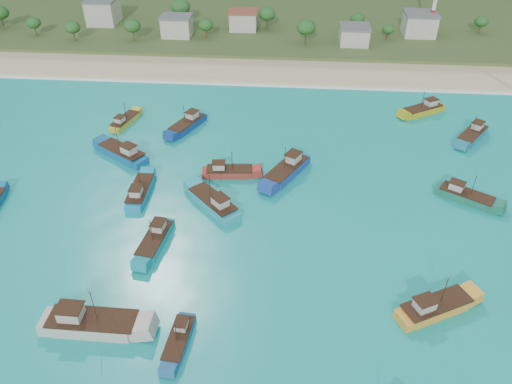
# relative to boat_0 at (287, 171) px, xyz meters

# --- Properties ---
(ground) EXTENTS (600.00, 600.00, 0.00)m
(ground) POSITION_rel_boat_0_xyz_m (-6.37, -28.18, -0.92)
(ground) COLOR #0D9188
(ground) RESTS_ON ground
(beach) EXTENTS (400.00, 18.00, 1.20)m
(beach) POSITION_rel_boat_0_xyz_m (-6.37, 50.82, -0.92)
(beach) COLOR beige
(beach) RESTS_ON ground
(land) EXTENTS (400.00, 110.00, 2.40)m
(land) POSITION_rel_boat_0_xyz_m (-6.37, 111.82, -0.92)
(land) COLOR #385123
(land) RESTS_ON ground
(surf_line) EXTENTS (400.00, 2.50, 0.08)m
(surf_line) POSITION_rel_boat_0_xyz_m (-6.37, 41.32, -0.92)
(surf_line) COLOR white
(surf_line) RESTS_ON ground
(village) EXTENTS (217.20, 28.06, 7.43)m
(village) POSITION_rel_boat_0_xyz_m (-3.39, 74.29, 3.79)
(village) COLOR beige
(village) RESTS_ON ground
(vegetation) EXTENTS (277.46, 26.35, 9.10)m
(vegetation) POSITION_rel_boat_0_xyz_m (-10.51, 74.91, 4.28)
(vegetation) COLOR #235623
(vegetation) RESTS_ON ground
(boat_0) EXTENTS (9.13, 12.39, 7.20)m
(boat_0) POSITION_rel_boat_0_xyz_m (0.00, 0.00, 0.00)
(boat_0) COLOR #1C4299
(boat_0) RESTS_ON ground
(boat_4) EXTENTS (8.72, 10.36, 6.23)m
(boat_4) POSITION_rel_boat_0_xyz_m (39.49, 17.20, -0.18)
(boat_4) COLOR #1D6E8E
(boat_4) RESTS_ON ground
(boat_6) EXTENTS (10.71, 8.22, 6.28)m
(boat_6) POSITION_rel_boat_0_xyz_m (31.21, 28.37, -0.17)
(boat_6) COLOR #AEA216
(boat_6) RESTS_ON ground
(boat_7) EXTENTS (13.20, 4.00, 7.78)m
(boat_7) POSITION_rel_boat_0_xyz_m (-24.87, -38.85, 0.11)
(boat_7) COLOR beige
(boat_7) RESTS_ON ground
(boat_8) EXTENTS (11.76, 9.31, 6.95)m
(boat_8) POSITION_rel_boat_0_xyz_m (-33.42, 3.74, -0.05)
(boat_8) COLOR #10578C
(boat_8) RESTS_ON ground
(boat_10) EXTENTS (7.52, 11.12, 6.38)m
(boat_10) POSITION_rel_boat_0_xyz_m (-22.65, 16.90, -0.15)
(boat_10) COLOR navy
(boat_10) RESTS_ON ground
(boat_14) EXTENTS (10.39, 7.94, 6.09)m
(boat_14) POSITION_rel_boat_0_xyz_m (32.26, -5.51, -0.20)
(boat_14) COLOR #18674F
(boat_14) RESTS_ON ground
(boat_15) EXTENTS (3.16, 10.37, 6.11)m
(boat_15) POSITION_rel_boat_0_xyz_m (-26.47, -8.86, -0.20)
(boat_15) COLOR #1688BA
(boat_15) RESTS_ON ground
(boat_17) EXTENTS (5.00, 9.33, 5.29)m
(boat_17) POSITION_rel_boat_0_xyz_m (-37.18, 17.65, -0.35)
(boat_17) COLOR gold
(boat_17) RESTS_ON ground
(boat_22) EXTENTS (10.07, 3.73, 5.82)m
(boat_22) POSITION_rel_boat_0_xyz_m (-11.21, -1.03, -0.25)
(boat_22) COLOR #A33025
(boat_22) RESTS_ON ground
(boat_23) EXTENTS (11.46, 8.05, 6.61)m
(boat_23) POSITION_rel_boat_0_xyz_m (21.32, -32.30, -0.11)
(boat_23) COLOR orange
(boat_23) RESTS_ON ground
(boat_25) EXTENTS (4.38, 10.50, 6.02)m
(boat_25) POSITION_rel_boat_0_xyz_m (-20.54, -21.54, -0.22)
(boat_25) COLOR teal
(boat_25) RESTS_ON ground
(boat_31) EXTENTS (3.11, 8.37, 4.84)m
(boat_31) POSITION_rel_boat_0_xyz_m (-12.85, -40.08, -0.43)
(boat_31) COLOR #225B92
(boat_31) RESTS_ON ground
(boat_32) EXTENTS (10.46, 10.77, 6.85)m
(boat_32) POSITION_rel_boat_0_xyz_m (-12.56, -11.31, -0.06)
(boat_32) COLOR teal
(boat_32) RESTS_ON ground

